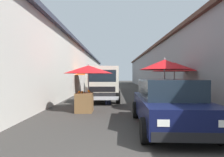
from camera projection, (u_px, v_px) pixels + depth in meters
The scene contains 11 objects.
ground at pixel (120, 94), 16.04m from camera, with size 90.00×90.00×0.00m, color #33302D.
building_left_whitewash at pixel (45, 69), 18.32m from camera, with size 49.80×7.50×4.50m.
building_right_concrete at pixel (194, 67), 18.21m from camera, with size 49.80×7.50×4.75m.
fruit_stall_near_right at pixel (174, 71), 10.57m from camera, with size 2.49×2.49×2.38m.
fruit_stall_near_left at pixel (104, 75), 19.99m from camera, with size 2.80×2.80×2.17m.
fruit_stall_far_left at pixel (164, 70), 8.43m from camera, with size 2.20×2.20×2.36m.
fruit_stall_far_right at pixel (87, 77), 8.25m from camera, with size 2.15×2.15×2.09m.
fruit_stall_mid_lane at pixel (91, 75), 15.97m from camera, with size 2.89×2.89×2.15m.
hatchback_car at pixel (168, 103), 5.64m from camera, with size 3.97×2.04×1.45m.
delivery_truck at pixel (103, 85), 11.23m from camera, with size 4.97×2.09×2.08m.
vendor_by_crates at pixel (108, 87), 10.29m from camera, with size 0.39×0.60×1.66m.
Camera 1 is at (-2.53, 0.60, 1.55)m, focal length 30.35 mm.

